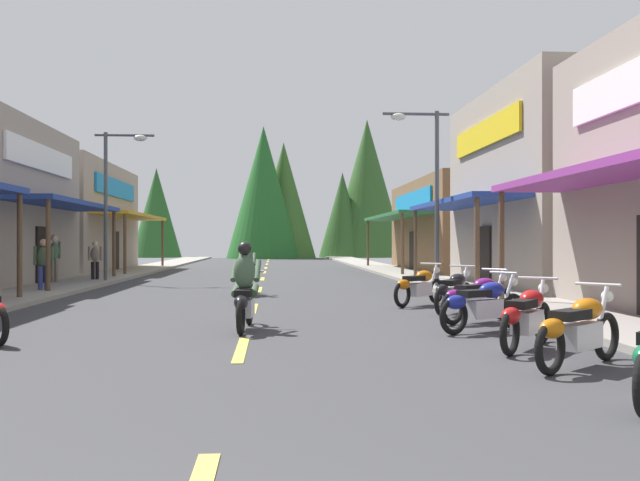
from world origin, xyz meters
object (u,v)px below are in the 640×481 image
Objects in this scene: motorcycle_parked_right_6 at (419,286)px; motorcycle_parked_right_3 at (483,304)px; motorcycle_parked_right_5 at (454,291)px; streetlamp_right at (426,172)px; motorcycle_parked_right_1 at (579,329)px; streetlamp_left at (115,183)px; pedestrian_waiting at (44,262)px; rider_cruising_lead at (245,293)px; rider_cruising_trailing at (247,273)px; motorcycle_parked_right_2 at (527,316)px; pedestrian_browsing at (95,259)px; pedestrian_by_shop at (54,256)px; motorcycle_parked_right_4 at (477,297)px.

motorcycle_parked_right_3 is at bearing -134.00° from motorcycle_parked_right_6.
motorcycle_parked_right_3 is at bearing -149.96° from motorcycle_parked_right_5.
streetlamp_right is 11.35m from motorcycle_parked_right_3.
motorcycle_parked_right_1 and motorcycle_parked_right_5 have the same top height.
streetlamp_left is 3.43× the size of pedestrian_waiting.
rider_cruising_lead and rider_cruising_trailing have the same top height.
rider_cruising_trailing reaches higher than motorcycle_parked_right_1.
rider_cruising_trailing is at bearing 60.85° from motorcycle_parked_right_2.
streetlamp_right is 3.68× the size of pedestrian_browsing.
streetlamp_left is 3.02× the size of motorcycle_parked_right_3.
streetlamp_left is at bearing 24.24° from rider_cruising_lead.
rider_cruising_lead is 1.35× the size of pedestrian_browsing.
motorcycle_parked_right_3 is at bearing -151.57° from rider_cruising_trailing.
rider_cruising_lead is 16.26m from pedestrian_browsing.
motorcycle_parked_right_6 is (-0.39, 1.81, 0.00)m from motorcycle_parked_right_5.
pedestrian_browsing reaches higher than rider_cruising_trailing.
pedestrian_by_shop is at bearing 84.13° from motorcycle_parked_right_5.
motorcycle_parked_right_2 is 0.82× the size of rider_cruising_trailing.
streetlamp_left is at bearing 41.32° from rider_cruising_trailing.
motorcycle_parked_right_3 is at bearing -97.21° from streetlamp_right.
motorcycle_parked_right_6 is at bearing 51.59° from motorcycle_parked_right_1.
pedestrian_waiting reaches higher than motorcycle_parked_right_1.
rider_cruising_trailing is (-4.35, 3.65, 0.17)m from motorcycle_parked_right_6.
motorcycle_parked_right_6 is at bearing -128.71° from rider_cruising_trailing.
streetlamp_left is at bearing 159.75° from streetlamp_right.
pedestrian_browsing reaches higher than motorcycle_parked_right_3.
rider_cruising_lead is at bearing 10.63° from pedestrian_waiting.
pedestrian_waiting is (-10.59, 11.59, 0.47)m from motorcycle_parked_right_2.
rider_cruising_trailing is 9.13m from pedestrian_browsing.
streetlamp_right is at bearing 32.18° from motorcycle_parked_right_2.
rider_cruising_lead is (-4.46, -0.90, 0.17)m from motorcycle_parked_right_4.
motorcycle_parked_right_2 is 4.89m from rider_cruising_lead.
rider_cruising_lead reaches higher than motorcycle_parked_right_4.
pedestrian_waiting reaches higher than motorcycle_parked_right_3.
motorcycle_parked_right_2 and motorcycle_parked_right_3 have the same top height.
motorcycle_parked_right_3 is 18.70m from pedestrian_browsing.
motorcycle_parked_right_1 is 0.94× the size of pedestrian_by_shop.
motorcycle_parked_right_5 is at bearing 55.14° from motorcycle_parked_right_4.
streetlamp_left reaches higher than pedestrian_browsing.
motorcycle_parked_right_6 is at bearing 59.44° from motorcycle_parked_right_3.
motorcycle_parked_right_6 is at bearing -38.69° from rider_cruising_lead.
streetlamp_right reaches higher than motorcycle_parked_right_4.
rider_cruising_trailing is (-4.43, 8.65, 0.17)m from motorcycle_parked_right_3.
motorcycle_parked_right_1 is 1.51m from motorcycle_parked_right_2.
motorcycle_parked_right_4 is 1.01× the size of motorcycle_parked_right_5.
pedestrian_waiting is (-0.98, -5.19, -2.80)m from streetlamp_left.
streetlamp_left is 8.58m from rider_cruising_trailing.
pedestrian_by_shop is at bearing 32.60° from rider_cruising_lead.
pedestrian_browsing is at bearing 92.71° from motorcycle_parked_right_4.
motorcycle_parked_right_3 is 1.04× the size of pedestrian_by_shop.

